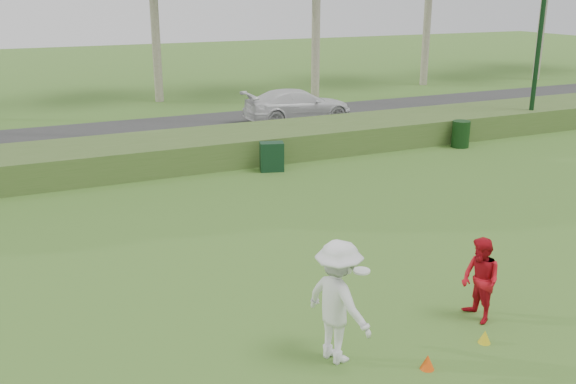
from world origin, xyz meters
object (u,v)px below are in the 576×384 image
cone_orange (427,362)px  utility_cabinet (272,157)px  trash_bin (461,134)px  player_red (480,280)px  cone_yellow (485,337)px  player_white (338,302)px  car_right (298,105)px

cone_orange → utility_cabinet: 11.57m
utility_cabinet → trash_bin: 7.60m
player_red → cone_orange: 2.06m
cone_yellow → utility_cabinet: bearing=85.4°
player_white → trash_bin: size_ratio=2.05×
player_red → trash_bin: (8.08, 10.54, -0.28)m
car_right → player_white: bearing=158.8°
utility_cabinet → cone_orange: bearing=-84.9°
cone_orange → utility_cabinet: bearing=79.0°
cone_yellow → trash_bin: 14.07m
cone_yellow → car_right: bearing=74.4°
player_red → cone_orange: (-1.73, -0.91, -0.64)m
player_white → cone_yellow: bearing=-119.3°
cone_orange → car_right: 19.11m
cone_yellow → player_white: bearing=166.0°
player_red → trash_bin: bearing=146.4°
cone_yellow → utility_cabinet: utility_cabinet is taller
player_white → cone_orange: size_ratio=8.19×
cone_orange → cone_yellow: 1.34m
utility_cabinet → car_right: (4.08, 6.67, 0.29)m
cone_yellow → trash_bin: bearing=52.9°
cone_yellow → trash_bin: (8.49, 11.22, 0.37)m
player_red → utility_cabinet: (0.48, 10.44, -0.30)m
player_red → cone_yellow: bearing=-27.3°
player_white → utility_cabinet: player_white is taller
player_red → trash_bin: player_red is taller
player_white → trash_bin: (10.94, 10.61, -0.51)m
utility_cabinet → car_right: car_right is taller
player_white → utility_cabinet: size_ratio=2.15×
cone_orange → player_white: bearing=143.2°
player_white → cone_yellow: player_white is taller
player_red → car_right: 17.71m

